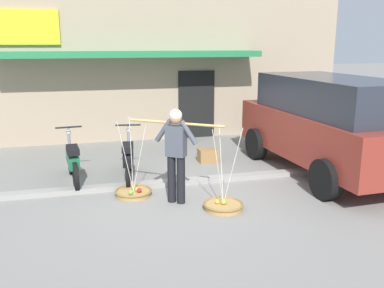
{
  "coord_description": "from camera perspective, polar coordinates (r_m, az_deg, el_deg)",
  "views": [
    {
      "loc": [
        -1.75,
        -7.26,
        2.79
      ],
      "look_at": [
        0.29,
        0.6,
        0.85
      ],
      "focal_mm": 39.57,
      "sensor_mm": 36.0,
      "label": 1
    }
  ],
  "objects": [
    {
      "name": "wooden_crate",
      "position": [
        10.16,
        2.12,
        -1.57
      ],
      "size": [
        0.44,
        0.36,
        0.32
      ],
      "primitive_type": "cube",
      "color": "olive",
      "rests_on": "ground"
    },
    {
      "name": "fruit_basket_left_side",
      "position": [
        7.38,
        4.24,
        -8.23
      ],
      "size": [
        0.7,
        0.7,
        1.45
      ],
      "color": "#B2894C",
      "rests_on": "ground"
    },
    {
      "name": "storefront_building",
      "position": [
        14.73,
        -9.48,
        10.59
      ],
      "size": [
        13.0,
        6.0,
        4.2
      ],
      "color": "tan",
      "rests_on": "ground"
    },
    {
      "name": "motorcycle_second_in_row",
      "position": [
        8.91,
        -8.56,
        -1.93
      ],
      "size": [
        0.54,
        1.81,
        1.09
      ],
      "color": "black",
      "rests_on": "ground"
    },
    {
      "name": "sidewalk_curb",
      "position": [
        8.6,
        -2.04,
        -5.15
      ],
      "size": [
        20.0,
        0.24,
        0.1
      ],
      "primitive_type": "cube",
      "color": "gray",
      "rests_on": "ground"
    },
    {
      "name": "parked_truck",
      "position": [
        9.57,
        17.83,
        2.81
      ],
      "size": [
        2.31,
        4.88,
        2.1
      ],
      "color": "maroon",
      "rests_on": "ground"
    },
    {
      "name": "ground_plane",
      "position": [
        7.97,
        -0.94,
        -7.05
      ],
      "size": [
        90.0,
        90.0,
        0.0
      ],
      "primitive_type": "plane",
      "color": "gray"
    },
    {
      "name": "fruit_vendor",
      "position": [
        7.4,
        -2.17,
        -0.75
      ],
      "size": [
        1.45,
        1.09,
        1.7
      ],
      "color": "black",
      "rests_on": "ground"
    },
    {
      "name": "fruit_basket_right_side",
      "position": [
        8.05,
        -7.89,
        -6.44
      ],
      "size": [
        0.7,
        0.7,
        1.45
      ],
      "color": "#B2894C",
      "rests_on": "ground"
    },
    {
      "name": "motorcycle_nearest_shop",
      "position": [
        8.94,
        -15.8,
        -2.25
      ],
      "size": [
        0.54,
        1.82,
        1.09
      ],
      "color": "black",
      "rests_on": "ground"
    }
  ]
}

